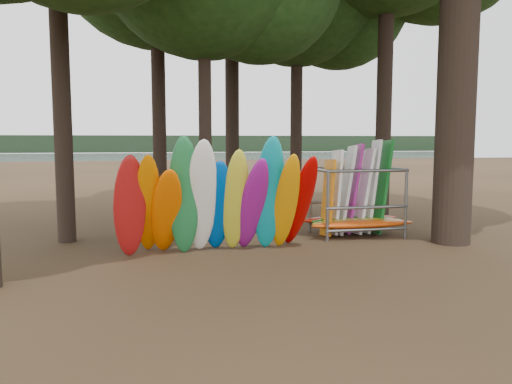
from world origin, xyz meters
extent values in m
plane|color=#47331E|center=(0.00, 0.00, 0.00)|extent=(120.00, 120.00, 0.00)
plane|color=gray|center=(0.00, 60.00, 0.00)|extent=(160.00, 160.00, 0.00)
cube|color=black|center=(0.00, 110.00, 2.00)|extent=(160.00, 4.00, 4.00)
cylinder|color=black|center=(-2.89, 5.62, 5.65)|extent=(0.48, 0.48, 11.29)
cylinder|color=black|center=(0.15, 8.09, 6.99)|extent=(0.56, 0.56, 13.98)
cylinder|color=black|center=(2.51, 6.82, 5.43)|extent=(0.47, 0.47, 10.86)
cylinder|color=black|center=(-1.65, 2.51, 4.91)|extent=(0.38, 0.38, 9.82)
cylinder|color=black|center=(4.94, 4.18, 6.79)|extent=(0.54, 0.54, 13.58)
ellipsoid|color=#AE1515|center=(-3.81, -0.14, 1.28)|extent=(0.88, 1.24, 2.64)
ellipsoid|color=orange|center=(-3.37, 0.06, 1.28)|extent=(0.66, 1.99, 2.72)
ellipsoid|color=#F55C00|center=(-2.94, 0.01, 1.11)|extent=(0.89, 1.80, 2.39)
ellipsoid|color=#1E7139|center=(-2.51, -0.07, 1.50)|extent=(0.83, 1.20, 3.08)
ellipsoid|color=white|center=(-2.08, -0.04, 1.45)|extent=(0.78, 1.60, 3.04)
ellipsoid|color=#004BB5|center=(-1.65, 0.17, 1.20)|extent=(0.76, 1.46, 2.52)
ellipsoid|color=gold|center=(-1.21, 0.00, 1.33)|extent=(0.69, 1.52, 2.79)
ellipsoid|color=#8B1483|center=(-0.78, -0.02, 1.23)|extent=(0.90, 1.76, 2.61)
ellipsoid|color=#098F9D|center=(-0.35, -0.03, 1.50)|extent=(0.87, 1.48, 3.10)
ellipsoid|color=orange|center=(0.08, -0.11, 1.28)|extent=(0.65, 1.67, 2.68)
ellipsoid|color=#B40302|center=(0.52, 0.08, 1.25)|extent=(0.80, 2.00, 2.67)
ellipsoid|color=#CE440B|center=(2.79, 1.10, 0.42)|extent=(3.23, 0.55, 0.24)
ellipsoid|color=#A48815|center=(2.79, 1.44, 0.42)|extent=(2.93, 0.55, 0.24)
ellipsoid|color=#1E6917|center=(2.79, 1.79, 0.42)|extent=(2.74, 0.55, 0.24)
ellipsoid|color=red|center=(2.79, 2.07, 0.42)|extent=(3.17, 0.55, 0.24)
cube|color=orange|center=(1.91, 1.67, 1.14)|extent=(0.35, 0.78, 2.32)
cube|color=white|center=(2.20, 1.83, 1.28)|extent=(0.38, 0.80, 2.59)
cube|color=silver|center=(2.50, 1.72, 1.36)|extent=(0.60, 0.76, 2.73)
cube|color=#911878|center=(2.79, 1.87, 1.38)|extent=(0.60, 0.77, 2.78)
cube|color=white|center=(3.09, 1.74, 1.32)|extent=(0.60, 0.78, 2.64)
cube|color=silver|center=(3.38, 1.81, 1.44)|extent=(0.53, 0.78, 2.90)
cube|color=#197329|center=(3.68, 1.71, 1.44)|extent=(0.60, 0.83, 2.90)
camera|label=1|loc=(-3.48, -12.31, 2.87)|focal=35.00mm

